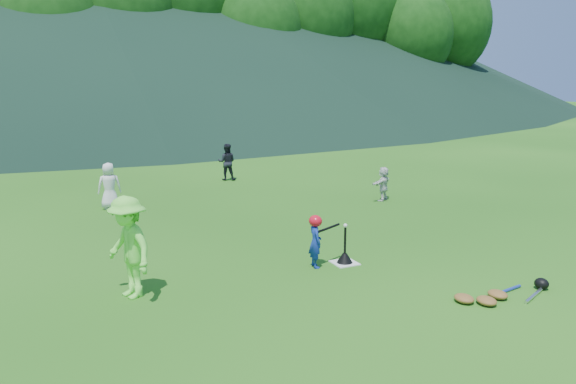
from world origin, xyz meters
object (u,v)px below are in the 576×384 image
at_px(home_plate, 345,263).
at_px(batting_tee, 345,257).
at_px(batter_child, 315,242).
at_px(equipment_pile, 498,294).
at_px(fielder_d, 383,184).
at_px(fielder_a, 109,186).
at_px(adult_coach, 129,247).
at_px(fielder_b, 227,162).

height_order(home_plate, batting_tee, batting_tee).
height_order(batter_child, equipment_pile, batter_child).
bearing_deg(home_plate, fielder_d, 48.12).
bearing_deg(fielder_a, fielder_d, 168.48).
bearing_deg(batting_tee, equipment_pile, -61.80).
distance_m(home_plate, adult_coach, 4.00).
relative_size(batting_tee, equipment_pile, 0.38).
xyz_separation_m(fielder_a, equipment_pile, (4.68, -8.95, -0.55)).
bearing_deg(equipment_pile, fielder_b, 92.62).
distance_m(fielder_a, equipment_pile, 10.11).
relative_size(fielder_b, fielder_d, 1.28).
bearing_deg(fielder_a, batter_child, 119.43).
xyz_separation_m(batter_child, fielder_a, (-2.74, 6.38, 0.14)).
xyz_separation_m(fielder_a, fielder_d, (7.09, -2.26, -0.13)).
height_order(fielder_d, equipment_pile, fielder_d).
xyz_separation_m(fielder_b, batting_tee, (-0.81, -9.02, -0.49)).
bearing_deg(batter_child, fielder_b, -0.73).
relative_size(home_plate, adult_coach, 0.27).
distance_m(batter_child, batting_tee, 0.69).
bearing_deg(batter_child, batting_tee, -88.37).
distance_m(adult_coach, equipment_pile, 5.90).
relative_size(fielder_a, batting_tee, 1.81).
bearing_deg(batter_child, fielder_d, -38.36).
distance_m(adult_coach, fielder_a, 6.41).
bearing_deg(home_plate, fielder_b, 84.86).
bearing_deg(batter_child, fielder_a, 31.45).
height_order(batter_child, batting_tee, batter_child).
relative_size(batter_child, batting_tee, 1.41).
relative_size(home_plate, fielder_a, 0.37).
bearing_deg(home_plate, equipment_pile, -61.80).
relative_size(fielder_b, batting_tee, 1.81).
height_order(fielder_b, batting_tee, fielder_b).
relative_size(home_plate, fielder_d, 0.47).
relative_size(adult_coach, fielder_b, 1.34).
bearing_deg(batting_tee, fielder_d, 48.12).
distance_m(fielder_a, fielder_b, 4.88).
distance_m(fielder_d, batting_tee, 5.64).
xyz_separation_m(home_plate, fielder_b, (0.81, 9.02, 0.60)).
bearing_deg(batter_child, adult_coach, 98.09).
distance_m(batter_child, fielder_a, 6.95).
relative_size(batter_child, fielder_d, 0.99).
xyz_separation_m(batter_child, fielder_b, (1.41, 8.95, 0.14)).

